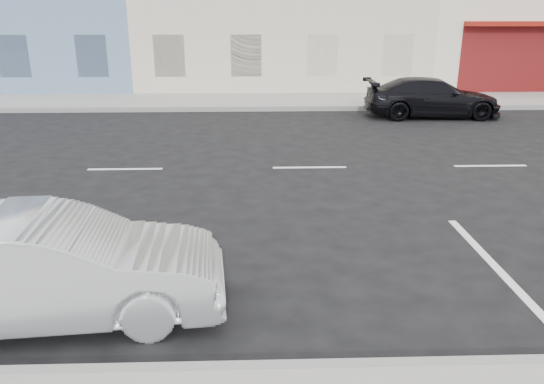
{
  "coord_description": "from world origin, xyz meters",
  "views": [
    {
      "loc": [
        -3.18,
        -11.08,
        3.21
      ],
      "look_at": [
        -2.95,
        -3.99,
        0.8
      ],
      "focal_mm": 35.0,
      "sensor_mm": 36.0,
      "label": 1
    }
  ],
  "objects": [
    {
      "name": "ground",
      "position": [
        0.0,
        0.0,
        0.0
      ],
      "size": [
        120.0,
        120.0,
        0.0
      ],
      "primitive_type": "plane",
      "color": "black",
      "rests_on": "ground"
    },
    {
      "name": "sidewalk_far",
      "position": [
        -5.0,
        8.7,
        0.07
      ],
      "size": [
        80.0,
        3.4,
        0.15
      ],
      "primitive_type": "cube",
      "color": "gray",
      "rests_on": "ground"
    },
    {
      "name": "curb_near",
      "position": [
        -5.0,
        -7.0,
        0.08
      ],
      "size": [
        80.0,
        0.12,
        0.16
      ],
      "primitive_type": "cube",
      "color": "gray",
      "rests_on": "ground"
    },
    {
      "name": "curb_far",
      "position": [
        -5.0,
        7.0,
        0.08
      ],
      "size": [
        80.0,
        0.12,
        0.16
      ],
      "primitive_type": "cube",
      "color": "gray",
      "rests_on": "ground"
    },
    {
      "name": "sedan_silver",
      "position": [
        -5.39,
        -5.89,
        0.61
      ],
      "size": [
        3.81,
        1.63,
        1.22
      ],
      "primitive_type": "imported",
      "rotation": [
        0.0,
        0.0,
        1.66
      ],
      "color": "#A7ABAF",
      "rests_on": "ground"
    },
    {
      "name": "car_far",
      "position": [
        2.51,
        5.8,
        0.62
      ],
      "size": [
        4.32,
        1.83,
        1.24
      ],
      "primitive_type": "imported",
      "rotation": [
        0.0,
        0.0,
        1.55
      ],
      "color": "black",
      "rests_on": "ground"
    }
  ]
}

